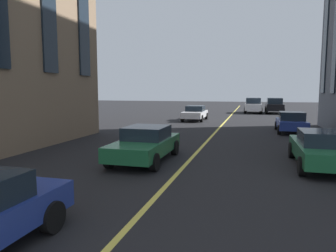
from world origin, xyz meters
TOP-DOWN VIEW (x-y plane):
  - lane_centre_line at (20.00, 0.00)m, footprint 80.00×0.16m
  - car_green_parked_b at (12.45, 1.70)m, footprint 4.40×1.95m
  - car_green_parked_a at (13.09, -4.90)m, footprint 4.40×1.95m
  - car_blue_mid at (22.98, -4.90)m, footprint 3.90×1.89m
  - car_white_oncoming at (29.62, 2.84)m, footprint 4.40×1.95m
  - car_white_far at (41.14, -2.40)m, footprint 4.70×2.14m
  - car_black_near at (41.22, -4.90)m, footprint 4.70×2.14m

SIDE VIEW (x-z plane):
  - lane_centre_line at x=20.00m, z-range 0.00..0.01m
  - car_blue_mid at x=22.98m, z-range 0.00..1.40m
  - car_green_parked_b at x=12.45m, z-range 0.02..1.39m
  - car_green_parked_a at x=13.09m, z-range 0.02..1.39m
  - car_white_oncoming at x=29.62m, z-range 0.02..1.39m
  - car_white_far at x=41.14m, z-range 0.03..1.91m
  - car_black_near at x=41.22m, z-range 0.03..1.91m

